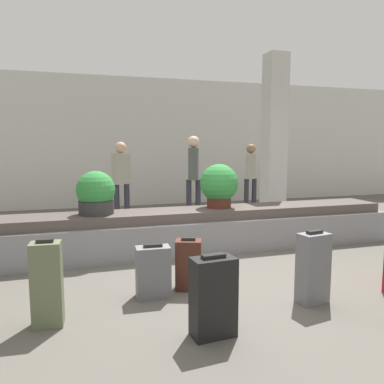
{
  "coord_description": "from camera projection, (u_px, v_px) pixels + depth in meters",
  "views": [
    {
      "loc": [
        -1.54,
        -3.73,
        1.5
      ],
      "look_at": [
        0.0,
        1.34,
        0.85
      ],
      "focal_mm": 35.0,
      "sensor_mm": 36.0,
      "label": 1
    }
  ],
  "objects": [
    {
      "name": "pillar",
      "position": [
        274.0,
        141.0,
        7.05
      ],
      "size": [
        0.37,
        0.37,
        3.2
      ],
      "color": "beige",
      "rests_on": "ground_plane"
    },
    {
      "name": "potted_plant_0",
      "position": [
        219.0,
        185.0,
        5.49
      ],
      "size": [
        0.56,
        0.56,
        0.64
      ],
      "color": "#4C2319",
      "rests_on": "carousel"
    },
    {
      "name": "back_wall",
      "position": [
        141.0,
        142.0,
        9.44
      ],
      "size": [
        18.0,
        0.06,
        3.2
      ],
      "color": "beige",
      "rests_on": "ground_plane"
    },
    {
      "name": "suitcase_3",
      "position": [
        47.0,
        284.0,
        3.11
      ],
      "size": [
        0.26,
        0.2,
        0.75
      ],
      "rotation": [
        0.0,
        0.0,
        -0.07
      ],
      "color": "#5B6647",
      "rests_on": "ground_plane"
    },
    {
      "name": "traveler_2",
      "position": [
        251.0,
        171.0,
        8.75
      ],
      "size": [
        0.33,
        0.37,
        1.56
      ],
      "rotation": [
        0.0,
        0.0,
        0.98
      ],
      "color": "#282833",
      "rests_on": "ground_plane"
    },
    {
      "name": "ground_plane",
      "position": [
        227.0,
        282.0,
        4.17
      ],
      "size": [
        18.0,
        18.0,
        0.0
      ],
      "primitive_type": "plane",
      "color": "#59544C"
    },
    {
      "name": "suitcase_5",
      "position": [
        213.0,
        297.0,
        2.95
      ],
      "size": [
        0.36,
        0.23,
        0.67
      ],
      "rotation": [
        0.0,
        0.0,
        0.09
      ],
      "color": "black",
      "rests_on": "ground_plane"
    },
    {
      "name": "potted_plant_1",
      "position": [
        96.0,
        194.0,
        4.97
      ],
      "size": [
        0.51,
        0.51,
        0.58
      ],
      "color": "#2D2D2D",
      "rests_on": "carousel"
    },
    {
      "name": "suitcase_2",
      "position": [
        188.0,
        264.0,
        3.93
      ],
      "size": [
        0.31,
        0.27,
        0.56
      ],
      "rotation": [
        0.0,
        0.0,
        -0.33
      ],
      "color": "#472319",
      "rests_on": "ground_plane"
    },
    {
      "name": "traveler_1",
      "position": [
        193.0,
        170.0,
        7.64
      ],
      "size": [
        0.31,
        0.37,
        1.71
      ],
      "rotation": [
        0.0,
        0.0,
        1.16
      ],
      "color": "#282833",
      "rests_on": "ground_plane"
    },
    {
      "name": "traveler_0",
      "position": [
        121.0,
        175.0,
        7.35
      ],
      "size": [
        0.37,
        0.32,
        1.59
      ],
      "rotation": [
        0.0,
        0.0,
        -2.59
      ],
      "color": "#282833",
      "rests_on": "ground_plane"
    },
    {
      "name": "carousel",
      "position": [
        192.0,
        231.0,
        5.4
      ],
      "size": [
        6.25,
        0.79,
        0.6
      ],
      "color": "gray",
      "rests_on": "ground_plane"
    },
    {
      "name": "suitcase_4",
      "position": [
        313.0,
        268.0,
        3.58
      ],
      "size": [
        0.32,
        0.23,
        0.71
      ],
      "rotation": [
        0.0,
        0.0,
        0.17
      ],
      "color": "slate",
      "rests_on": "ground_plane"
    },
    {
      "name": "suitcase_1",
      "position": [
        153.0,
        272.0,
        3.72
      ],
      "size": [
        0.35,
        0.21,
        0.54
      ],
      "rotation": [
        0.0,
        0.0,
        -0.05
      ],
      "color": "slate",
      "rests_on": "ground_plane"
    }
  ]
}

